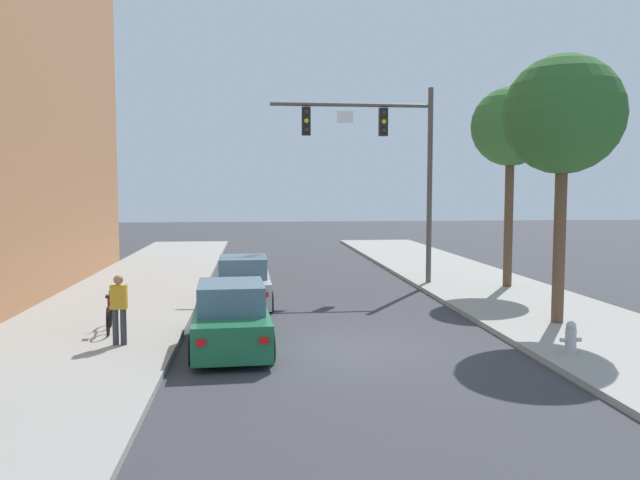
{
  "coord_description": "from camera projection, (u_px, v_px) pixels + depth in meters",
  "views": [
    {
      "loc": [
        -2.19,
        -14.53,
        3.75
      ],
      "look_at": [
        0.12,
        7.28,
        2.0
      ],
      "focal_mm": 35.31,
      "sensor_mm": 36.0,
      "label": 1
    }
  ],
  "objects": [
    {
      "name": "traffic_signal_mast",
      "position": [
        386.0,
        149.0,
        24.0
      ],
      "size": [
        6.24,
        0.38,
        7.5
      ],
      "color": "#514C47",
      "rests_on": "sidewalk_right"
    },
    {
      "name": "car_lead_silver",
      "position": [
        243.0,
        283.0,
        20.43
      ],
      "size": [
        1.88,
        4.26,
        1.6
      ],
      "color": "#B7B7BC",
      "rests_on": "ground"
    },
    {
      "name": "bicycle_leaning",
      "position": [
        109.0,
        316.0,
        16.02
      ],
      "size": [
        0.35,
        1.76,
        0.98
      ],
      "color": "black",
      "rests_on": "sidewalk_left"
    },
    {
      "name": "pedestrian_sidewalk_left_walker",
      "position": [
        119.0,
        306.0,
        14.56
      ],
      "size": [
        0.36,
        0.22,
        1.64
      ],
      "color": "#333338",
      "rests_on": "sidewalk_left"
    },
    {
      "name": "sidewalk_left",
      "position": [
        64.0,
        352.0,
        14.24
      ],
      "size": [
        5.0,
        60.0,
        0.15
      ],
      "primitive_type": "cube",
      "color": "#99968E",
      "rests_on": "ground"
    },
    {
      "name": "street_tree_second",
      "position": [
        511.0,
        128.0,
        23.1
      ],
      "size": [
        2.9,
        2.9,
        7.38
      ],
      "color": "brown",
      "rests_on": "sidewalk_right"
    },
    {
      "name": "sidewalk_right",
      "position": [
        606.0,
        338.0,
        15.61
      ],
      "size": [
        5.0,
        60.0,
        0.15
      ],
      "primitive_type": "cube",
      "color": "#99968E",
      "rests_on": "ground"
    },
    {
      "name": "ground_plane",
      "position": [
        347.0,
        348.0,
        14.93
      ],
      "size": [
        120.0,
        120.0,
        0.0
      ],
      "primitive_type": "plane",
      "color": "#38383D"
    },
    {
      "name": "street_tree_nearest",
      "position": [
        563.0,
        116.0,
        16.71
      ],
      "size": [
        3.17,
        3.17,
        7.19
      ],
      "color": "brown",
      "rests_on": "sidewalk_right"
    },
    {
      "name": "car_following_green",
      "position": [
        231.0,
        319.0,
        14.78
      ],
      "size": [
        1.99,
        4.31,
        1.6
      ],
      "color": "#1E663D",
      "rests_on": "ground"
    },
    {
      "name": "fire_hydrant",
      "position": [
        571.0,
        337.0,
        13.85
      ],
      "size": [
        0.48,
        0.24,
        0.72
      ],
      "color": "#B2B2B7",
      "rests_on": "sidewalk_right"
    }
  ]
}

